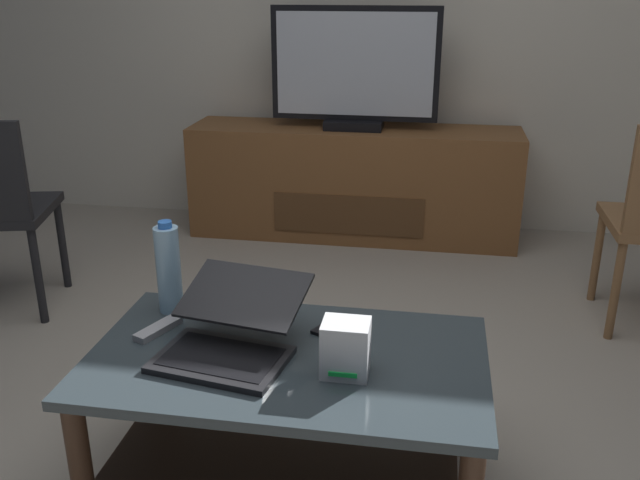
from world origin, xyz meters
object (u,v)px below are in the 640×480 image
Objects in this scene: media_cabinet at (353,182)px; water_bottle_near at (169,269)px; television at (355,71)px; tv_remote at (158,329)px; laptop at (231,332)px; coffee_table at (288,399)px; router_box at (346,348)px; cell_phone at (334,326)px.

water_bottle_near reaches higher than media_cabinet.
tv_remote is (-0.31, -2.13, -0.48)m from television.
coffee_table is at bearing 2.26° from laptop.
television is 2.04m from water_bottle_near.
tv_remote is (-0.24, 0.07, -0.05)m from laptop.
media_cabinet is at bearing 90.00° from television.
media_cabinet is 6.40× the size of water_bottle_near.
television reaches higher than tv_remote.
router_box is 1.06× the size of cell_phone.
television is 2.09m from cell_phone.
television reaches higher than cell_phone.
water_bottle_near reaches higher than cell_phone.
media_cabinet is 2.05m from water_bottle_near.
water_bottle_near is (-0.32, -2.01, 0.28)m from media_cabinet.
router_box is at bearing -21.08° from coffee_table.
media_cabinet is 2.18m from tv_remote.
television is (-0.09, 2.20, 0.63)m from coffee_table.
router_box is 0.26m from cell_phone.
cell_phone is 0.88× the size of tv_remote.
television is 2.24m from laptop.
television is at bearing 88.32° from laptop.
router_box is (0.26, -2.26, -0.42)m from television.
media_cabinet is 0.63m from television.
cell_phone is at bearing 105.18° from router_box.
television is at bearing 104.44° from tv_remote.
router_box reaches higher than cell_phone.
water_bottle_near is (-0.58, 0.27, 0.06)m from router_box.
television is 6.56× the size of cell_phone.
media_cabinet reaches higher than cell_phone.
media_cabinet is 12.62× the size of router_box.
laptop is (-0.06, -2.22, 0.20)m from media_cabinet.
tv_remote is (-0.57, 0.13, -0.06)m from router_box.
media_cabinet reaches higher than router_box.
water_bottle_near is 0.53m from cell_phone.
water_bottle_near reaches higher than laptop.
television reaches higher than laptop.
media_cabinet is 13.32× the size of cell_phone.
water_bottle_near is at bearing 139.93° from laptop.
media_cabinet is 2.06m from cell_phone.
laptop is 2.75× the size of tv_remote.
coffee_table is 1.18× the size of television.
television is 3.15× the size of water_bottle_near.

